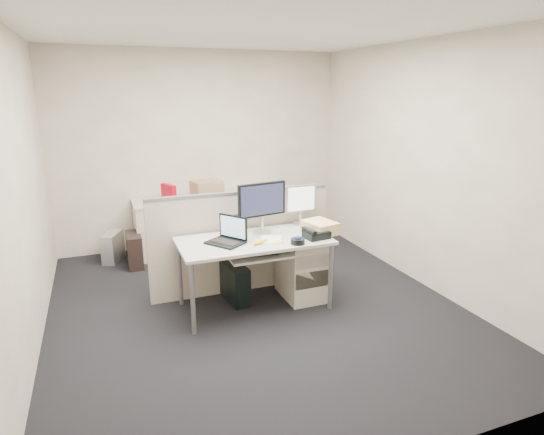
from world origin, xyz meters
name	(u,v)px	position (x,y,z in m)	size (l,w,h in m)	color
floor	(255,307)	(0.00, 0.00, -0.01)	(4.00, 4.50, 0.01)	black
ceiling	(252,27)	(0.00, 0.00, 2.70)	(4.00, 4.50, 0.01)	white
wall_back	(202,150)	(0.00, 2.25, 1.35)	(4.00, 0.02, 2.70)	beige
wall_front	(395,254)	(0.00, -2.25, 1.35)	(4.00, 0.02, 2.70)	beige
wall_left	(18,195)	(-2.00, 0.00, 1.35)	(0.02, 4.50, 2.70)	beige
wall_right	(424,166)	(2.00, 0.00, 1.35)	(0.02, 4.50, 2.70)	beige
desk	(254,246)	(0.00, 0.00, 0.66)	(1.50, 0.75, 0.73)	#BAB6AE
keyboard_tray	(260,256)	(0.00, -0.18, 0.62)	(0.62, 0.32, 0.02)	#BAB6AE
drawer_pedestal	(301,268)	(0.55, 0.05, 0.33)	(0.40, 0.55, 0.65)	beige
cubicle_partition	(241,243)	(0.00, 0.45, 0.55)	(2.00, 0.06, 1.10)	#BFB39D
back_counter	(210,224)	(0.00, 1.93, 0.36)	(2.00, 0.60, 0.72)	beige
monitor_main	(262,208)	(0.15, 0.18, 1.00)	(0.53, 0.20, 0.53)	black
monitor_small	(300,205)	(0.65, 0.32, 0.95)	(0.36, 0.18, 0.44)	#B7B7BC
laptop	(225,231)	(-0.30, -0.02, 0.86)	(0.34, 0.25, 0.25)	black
trackball	(298,241)	(0.35, -0.28, 0.76)	(0.14, 0.14, 0.05)	black
desk_phone	(316,234)	(0.60, -0.18, 0.77)	(0.23, 0.19, 0.07)	black
paper_stack	(271,240)	(0.15, -0.08, 0.74)	(0.20, 0.25, 0.01)	white
sticky_pad	(278,242)	(0.18, -0.18, 0.74)	(0.08, 0.08, 0.01)	#FFCC50
travel_mug	(238,226)	(-0.10, 0.22, 0.82)	(0.09, 0.09, 0.19)	black
banana	(260,242)	(0.01, -0.15, 0.75)	(0.19, 0.05, 0.04)	yellow
cellphone	(234,235)	(-0.15, 0.20, 0.74)	(0.05, 0.10, 0.01)	black
manila_folders	(320,227)	(0.70, -0.05, 0.79)	(0.26, 0.34, 0.13)	#DDB584
keyboard	(254,253)	(-0.05, -0.14, 0.64)	(0.44, 0.16, 0.02)	black
pc_tower_desk	(235,283)	(-0.15, 0.20, 0.20)	(0.17, 0.44, 0.41)	black
pc_tower_spare_dark	(135,250)	(-1.05, 1.63, 0.21)	(0.18, 0.45, 0.42)	black
pc_tower_spare_silver	(113,247)	(-1.30, 1.91, 0.19)	(0.16, 0.41, 0.38)	#B7B7BC
cardboard_box_left	(207,191)	(-0.05, 1.81, 0.86)	(0.37, 0.28, 0.28)	tan
cardboard_box_right	(210,191)	(0.00, 1.81, 0.85)	(0.36, 0.28, 0.26)	tan
red_binder	(169,194)	(-0.55, 1.83, 0.85)	(0.06, 0.28, 0.26)	#B30416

